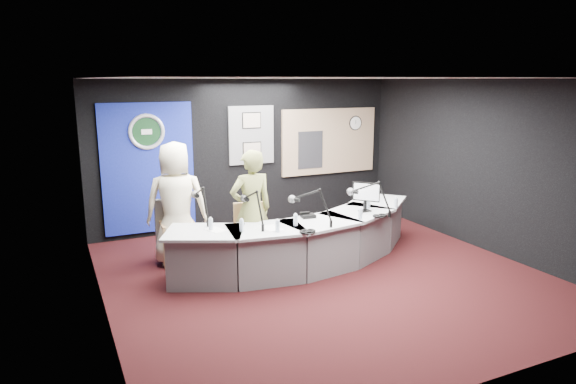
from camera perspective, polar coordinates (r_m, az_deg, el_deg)
name	(u,v)px	position (r m, az deg, el deg)	size (l,w,h in m)	color
ground	(324,275)	(7.57, 4.00, -9.21)	(6.00, 6.00, 0.00)	black
ceiling	(327,78)	(7.04, 4.35, 12.50)	(6.00, 6.00, 0.02)	silver
wall_back	(249,153)	(9.86, -4.39, 4.30)	(6.00, 0.02, 2.80)	black
wall_front	(492,241)	(4.86, 21.75, -5.05)	(6.00, 0.02, 2.80)	black
wall_left	(98,202)	(6.30, -20.38, -1.07)	(0.02, 6.00, 2.80)	black
wall_right	(485,166)	(9.01, 21.08, 2.73)	(0.02, 6.00, 2.80)	black
broadcast_desk	(304,241)	(7.88, 1.77, -5.41)	(4.50, 1.90, 0.75)	#B4B7B8
backdrop_panel	(148,169)	(9.36, -15.26, 2.53)	(1.60, 0.05, 2.30)	navy
agency_seal	(147,132)	(9.24, -15.44, 6.47)	(0.63, 0.63, 0.07)	silver
seal_center	(147,132)	(9.24, -15.45, 6.47)	(0.48, 0.48, 0.01)	#0E3416
pinboard	(251,135)	(9.81, -4.09, 6.32)	(0.90, 0.04, 1.10)	slate
framed_photo_upper	(252,120)	(9.75, -4.05, 7.94)	(0.34, 0.02, 0.27)	gray
framed_photo_lower	(252,150)	(9.81, -4.00, 4.68)	(0.34, 0.02, 0.27)	gray
booth_window_frame	(329,141)	(10.56, 4.61, 5.65)	(2.12, 0.06, 1.32)	#A18264
booth_glow	(329,141)	(10.55, 4.63, 5.64)	(2.00, 0.02, 1.20)	#FFE6A1
equipment_rack	(310,150)	(10.34, 2.50, 4.70)	(0.55, 0.02, 0.75)	black
wall_clock	(355,123)	(10.81, 7.51, 7.61)	(0.28, 0.28, 0.01)	white
armchair_left	(178,235)	(8.09, -12.14, -4.67)	(0.51, 0.51, 0.90)	#A37B4A
armchair_right	(252,238)	(7.73, -4.05, -5.12)	(0.52, 0.52, 0.92)	#A37B4A
draped_jacket	(171,220)	(8.27, -12.84, -3.09)	(0.50, 0.10, 0.70)	slate
person_man	(176,203)	(7.96, -12.30, -1.25)	(0.92, 0.60, 1.89)	#FFF2CB
person_woman	(251,210)	(7.61, -4.10, -1.98)	(0.65, 0.43, 1.80)	olive
computer_monitor	(365,192)	(8.10, 8.61, 0.04)	(0.46, 0.03, 0.31)	black
desk_phone	(308,216)	(7.73, 2.25, -2.67)	(0.20, 0.16, 0.05)	black
headphones_near	(380,216)	(7.89, 10.17, -2.61)	(0.19, 0.19, 0.03)	black
headphones_far	(308,231)	(6.98, 2.19, -4.39)	(0.22, 0.22, 0.04)	black
paper_stack	(215,230)	(7.17, -8.07, -4.18)	(0.20, 0.28, 0.00)	white
notepad	(272,228)	(7.19, -1.81, -4.01)	(0.22, 0.32, 0.00)	white
boom_mic_a	(201,201)	(7.57, -9.63, -1.03)	(0.16, 0.74, 0.60)	black
boom_mic_b	(253,205)	(7.24, -3.90, -1.48)	(0.16, 0.74, 0.60)	black
boom_mic_c	(311,204)	(7.30, 2.60, -1.36)	(0.49, 0.62, 0.60)	black
boom_mic_d	(370,196)	(7.90, 9.10, -0.44)	(0.53, 0.59, 0.60)	black
water_bottles	(316,215)	(7.55, 3.14, -2.54)	(3.14, 0.62, 0.18)	silver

